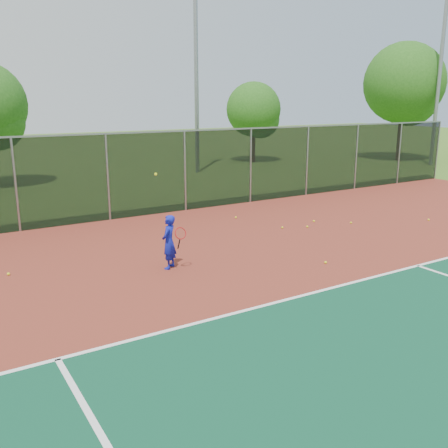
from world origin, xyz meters
The scene contains 15 objects.
court_apron centered at (0.00, 2.00, 0.01)m, with size 30.00×20.00×0.02m, color maroon.
fence_back centered at (0.00, 12.00, 1.56)m, with size 30.00×0.06×3.03m.
tennis_player centered at (-3.46, 6.18, 0.71)m, with size 0.60×0.70×2.43m.
practice_ball_1 centered at (2.19, 7.48, 0.06)m, with size 0.07×0.07×0.07m, color yellow.
practice_ball_2 centered at (1.41, 7.82, 0.06)m, with size 0.07×0.07×0.07m, color yellow.
practice_ball_3 centered at (2.90, 7.95, 0.06)m, with size 0.07×0.07×0.07m, color yellow.
practice_ball_4 centered at (0.13, 4.37, 0.06)m, with size 0.07×0.07×0.07m, color yellow.
practice_ball_5 centered at (0.89, 9.83, 0.06)m, with size 0.07×0.07×0.07m, color yellow.
practice_ball_6 centered at (-7.01, 7.72, 0.06)m, with size 0.07×0.07×0.07m, color yellow.
practice_ball_7 centered at (3.82, 7.11, 0.06)m, with size 0.07×0.07×0.07m, color yellow.
practice_ball_8 centered at (6.45, 5.99, 0.06)m, with size 0.07×0.07×0.07m, color yellow.
floodlight_n centered at (5.33, 20.82, 6.53)m, with size 0.90×0.40×11.53m.
floodlight_ne centered at (19.81, 15.81, 6.53)m, with size 0.90×0.40×11.53m.
tree_back_mid centered at (11.05, 23.18, 3.32)m, with size 3.61×3.61×5.30m.
tree_back_right centered at (20.16, 18.58, 4.96)m, with size 5.38×5.38×7.91m.
Camera 1 is at (-8.53, -4.69, 4.16)m, focal length 40.00 mm.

